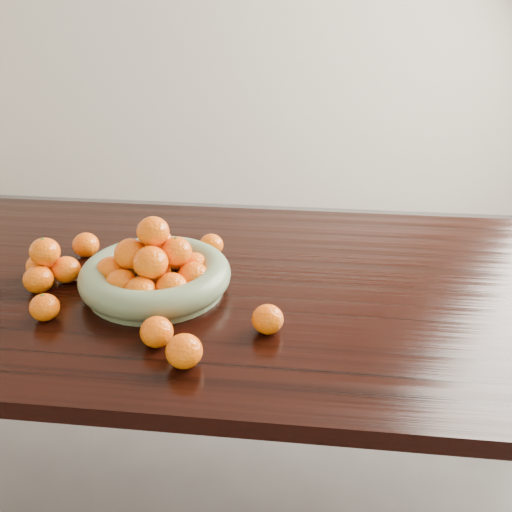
# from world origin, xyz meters

# --- Properties ---
(ground) EXTENTS (5.00, 5.00, 0.00)m
(ground) POSITION_xyz_m (0.00, 0.00, 0.00)
(ground) COLOR #54514F
(ground) RESTS_ON ground
(dining_table) EXTENTS (2.00, 1.00, 0.75)m
(dining_table) POSITION_xyz_m (0.00, 0.00, 0.66)
(dining_table) COLOR black
(dining_table) RESTS_ON ground
(fruit_bowl) EXTENTS (0.36, 0.36, 0.19)m
(fruit_bowl) POSITION_xyz_m (-0.19, -0.07, 0.80)
(fruit_bowl) COLOR #657354
(fruit_bowl) RESTS_ON dining_table
(orange_pyramid) EXTENTS (0.14, 0.14, 0.12)m
(orange_pyramid) POSITION_xyz_m (-0.46, -0.07, 0.80)
(orange_pyramid) COLOR orange
(orange_pyramid) RESTS_ON dining_table
(loose_orange_0) EXTENTS (0.06, 0.06, 0.06)m
(loose_orange_0) POSITION_xyz_m (-0.40, -0.23, 0.78)
(loose_orange_0) COLOR orange
(loose_orange_0) RESTS_ON dining_table
(loose_orange_1) EXTENTS (0.07, 0.07, 0.06)m
(loose_orange_1) POSITION_xyz_m (-0.13, -0.30, 0.78)
(loose_orange_1) COLOR orange
(loose_orange_1) RESTS_ON dining_table
(loose_orange_2) EXTENTS (0.07, 0.07, 0.06)m
(loose_orange_2) POSITION_xyz_m (0.09, -0.22, 0.78)
(loose_orange_2) COLOR orange
(loose_orange_2) RESTS_ON dining_table
(loose_orange_3) EXTENTS (0.07, 0.07, 0.07)m
(loose_orange_3) POSITION_xyz_m (-0.43, 0.09, 0.78)
(loose_orange_3) COLOR orange
(loose_orange_3) RESTS_ON dining_table
(loose_orange_4) EXTENTS (0.07, 0.07, 0.07)m
(loose_orange_4) POSITION_xyz_m (-0.06, -0.36, 0.78)
(loose_orange_4) COLOR orange
(loose_orange_4) RESTS_ON dining_table
(loose_orange_5) EXTENTS (0.07, 0.07, 0.06)m
(loose_orange_5) POSITION_xyz_m (-0.10, 0.13, 0.78)
(loose_orange_5) COLOR orange
(loose_orange_5) RESTS_ON dining_table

